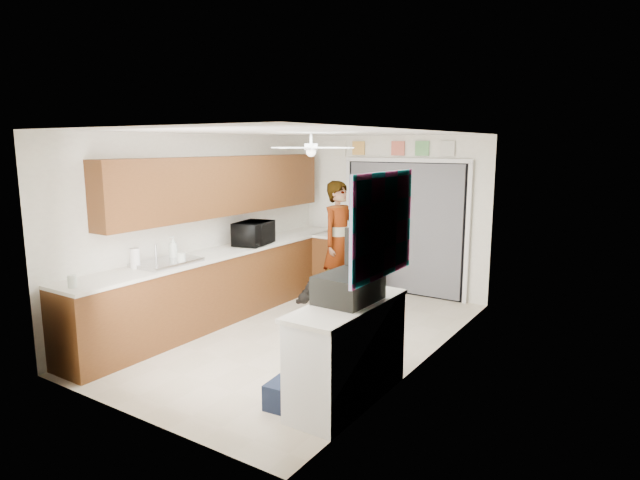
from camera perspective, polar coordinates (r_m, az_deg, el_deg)
The scene contains 40 objects.
floor at distance 6.84m, azimuth -1.86°, elevation -10.03°, with size 5.00×5.00×0.00m, color beige.
ceiling at distance 6.42m, azimuth -1.99°, elevation 11.41°, with size 5.00×5.00×0.00m, color white.
wall_back at distance 8.66m, azimuth 7.62°, elevation 2.70°, with size 3.20×3.20×0.00m, color white.
wall_front at distance 4.73m, azimuth -19.59°, elevation -4.00°, with size 3.20×3.20×0.00m, color white.
wall_left at distance 7.53m, azimuth -11.95°, elevation 1.47°, with size 5.00×5.00×0.00m, color white.
wall_right at distance 5.76m, azimuth 11.24°, elevation -1.14°, with size 5.00×5.00×0.00m, color white.
left_base_cabinets at distance 7.49m, azimuth -10.09°, elevation -4.77°, with size 0.60×4.80×0.90m, color brown.
left_countertop at distance 7.38m, azimuth -10.15°, elevation -1.25°, with size 0.62×4.80×0.04m, color white.
upper_cabinets at distance 7.50m, azimuth -10.15°, elevation 5.73°, with size 0.32×4.00×0.80m, color brown.
sink_basin at distance 6.69m, azimuth -16.02°, elevation -2.35°, with size 0.50×0.76×0.06m, color silver.
faucet at distance 6.82m, azimuth -17.11°, elevation -1.37°, with size 0.03×0.03×0.22m, color silver.
peninsula_base at distance 8.59m, azimuth 3.03°, elevation -2.70°, with size 1.00×0.60×0.90m, color brown.
peninsula_top at distance 8.50m, azimuth 3.06°, elevation 0.39°, with size 1.04×0.64×0.04m, color white.
back_opening_recess at distance 8.55m, azimuth 9.01°, elevation 1.23°, with size 2.00×0.06×2.10m, color black.
curtain_panel at distance 8.52m, azimuth 8.90°, elevation 1.19°, with size 1.90×0.03×2.05m, color slate.
door_trim_left at distance 8.99m, azimuth 2.99°, elevation 1.77°, with size 0.06×0.04×2.10m, color white.
door_trim_right at distance 8.17m, azimuth 15.46°, elevation 0.57°, with size 0.06×0.04×2.10m, color white.
door_trim_head at distance 8.43m, azimuth 9.13°, elevation 8.40°, with size 2.10×0.04×0.06m, color white.
header_frame_0 at distance 8.83m, azimuth 4.13°, elevation 9.75°, with size 0.22×0.02×0.22m, color #EDAD4F.
header_frame_2 at distance 8.51m, azimuth 8.31°, elevation 9.65°, with size 0.22×0.02×0.22m, color #D76450.
header_frame_3 at distance 8.35m, azimuth 10.83°, elevation 9.57°, with size 0.22×0.02×0.22m, color #5FA45E.
header_frame_4 at distance 8.21m, azimuth 13.45°, elevation 9.47°, with size 0.22×0.02×0.22m, color beige.
route66_sign at distance 9.01m, azimuth 2.15°, elevation 9.77°, with size 0.22×0.02×0.26m, color silver.
right_counter_base at distance 5.05m, azimuth 3.00°, elevation -12.06°, with size 0.50×1.40×0.90m, color white.
right_counter_top at distance 4.90m, azimuth 2.95°, elevation -6.94°, with size 0.54×1.44×0.04m, color white.
abstract_painting at distance 4.80m, azimuth 6.71°, elevation 1.60°, with size 0.03×1.15×0.95m, color #E153AE.
ceiling_fan at distance 6.58m, azimuth -0.96°, elevation 9.82°, with size 1.14×1.14×0.24m, color white.
microwave at distance 7.71m, azimuth -7.10°, elevation 0.72°, with size 0.60×0.41×0.33m, color black.
soap_bottle at distance 6.86m, azimuth -15.40°, elevation -0.85°, with size 0.12×0.12×0.31m, color silver.
jar_a at distance 6.61m, azimuth -14.57°, elevation -1.93°, with size 0.10×0.10×0.14m, color silver.
jar_b at distance 5.93m, azimuth -24.94°, elevation -4.02°, with size 0.08×0.08×0.13m, color silver.
paper_towel_roll at distance 6.55m, azimuth -19.13°, elevation -1.86°, with size 0.11×0.11×0.24m, color white.
suitcase at distance 4.91m, azimuth 3.07°, elevation -5.08°, with size 0.45×0.60×0.26m, color black.
suitcase_rim at distance 4.94m, azimuth 3.06°, elevation -6.31°, with size 0.44×0.58×0.02m, color yellow.
suitcase_lid at distance 5.10m, azimuth 4.73°, elevation -1.64°, with size 0.42×0.03×0.50m, color black.
cardboard_box at distance 5.39m, azimuth -0.03°, elevation -14.14°, with size 0.45×0.34×0.28m, color #CC7140.
navy_crate at distance 5.03m, azimuth -3.21°, elevation -16.26°, with size 0.39×0.33×0.24m, color black.
cabinet_door_panel at distance 6.79m, azimuth 1.84°, elevation -7.29°, with size 0.43×0.03×0.65m, color brown.
man at distance 8.02m, azimuth 2.09°, elevation -0.21°, with size 0.67×0.44×1.83m, color white.
dog at distance 7.76m, azimuth 0.39°, elevation -5.69°, with size 0.26×0.61×0.48m, color black.
Camera 1 is at (3.68, -5.25, 2.36)m, focal length 30.00 mm.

